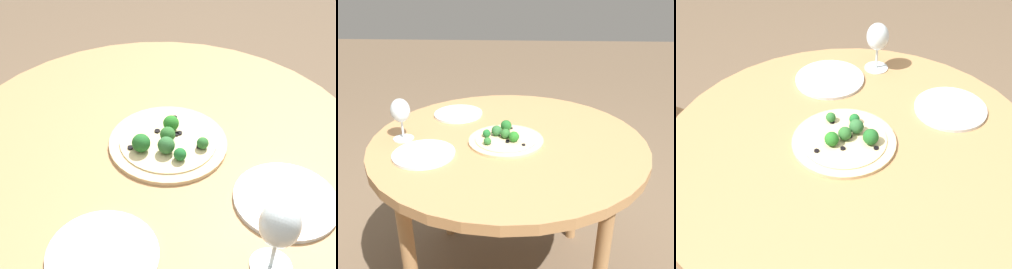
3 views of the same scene
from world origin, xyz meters
TOP-DOWN VIEW (x-y plane):
  - dining_table at (0.00, 0.00)m, footprint 1.06×1.06m
  - pizza at (-0.02, 0.01)m, footprint 0.29×0.29m
  - wine_glass at (-0.02, 0.40)m, footprint 0.08×0.08m
  - plate_near at (0.24, 0.23)m, footprint 0.21×0.21m
  - plate_far at (-0.15, 0.29)m, footprint 0.22×0.22m

SIDE VIEW (x-z plane):
  - dining_table at x=0.00m, z-range 0.30..1.03m
  - plate_near at x=0.24m, z-range 0.73..0.74m
  - plate_far at x=-0.15m, z-range 0.73..0.74m
  - pizza at x=-0.02m, z-range 0.72..0.77m
  - wine_glass at x=-0.02m, z-range 0.76..0.93m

